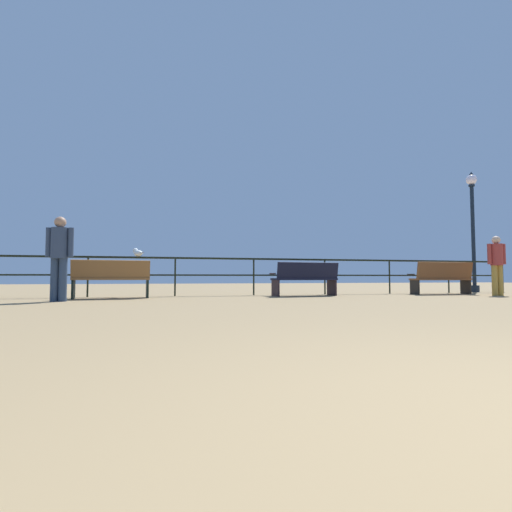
{
  "coord_description": "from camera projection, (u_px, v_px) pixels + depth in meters",
  "views": [
    {
      "loc": [
        -1.56,
        -0.38,
        0.48
      ],
      "look_at": [
        0.99,
        9.39,
        1.04
      ],
      "focal_mm": 27.27,
      "sensor_mm": 36.0,
      "label": 1
    }
  ],
  "objects": [
    {
      "name": "bench_near_right",
      "position": [
        306.0,
        277.0,
        10.08
      ],
      "size": [
        1.75,
        0.81,
        0.87
      ],
      "color": "black",
      "rests_on": "ground_plane"
    },
    {
      "name": "bench_near_left",
      "position": [
        111.0,
        277.0,
        8.88
      ],
      "size": [
        1.72,
        0.79,
        0.87
      ],
      "color": "brown",
      "rests_on": "ground_plane"
    },
    {
      "name": "bench_far_right",
      "position": [
        442.0,
        276.0,
        11.13
      ],
      "size": [
        1.79,
        0.64,
        0.92
      ],
      "color": "brown",
      "rests_on": "ground_plane"
    },
    {
      "name": "person_by_bench",
      "position": [
        497.0,
        261.0,
        10.33
      ],
      "size": [
        0.5,
        0.3,
        1.58
      ],
      "color": "#AB8536",
      "rests_on": "ground_plane"
    },
    {
      "name": "pier_railing",
      "position": [
        215.0,
        267.0,
        10.33
      ],
      "size": [
        18.96,
        0.05,
        1.01
      ],
      "color": "black",
      "rests_on": "ground_plane"
    },
    {
      "name": "seagull_on_rail",
      "position": [
        138.0,
        253.0,
        9.87
      ],
      "size": [
        0.31,
        0.42,
        0.22
      ],
      "color": "white",
      "rests_on": "pier_railing"
    },
    {
      "name": "person_at_railing",
      "position": [
        59.0,
        253.0,
        7.83
      ],
      "size": [
        0.54,
        0.33,
        1.71
      ],
      "color": "#2B3C55",
      "rests_on": "ground_plane"
    },
    {
      "name": "lamppost_center",
      "position": [
        473.0,
        222.0,
        12.86
      ],
      "size": [
        0.34,
        0.34,
        4.0
      ],
      "color": "black",
      "rests_on": "ground_plane"
    }
  ]
}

